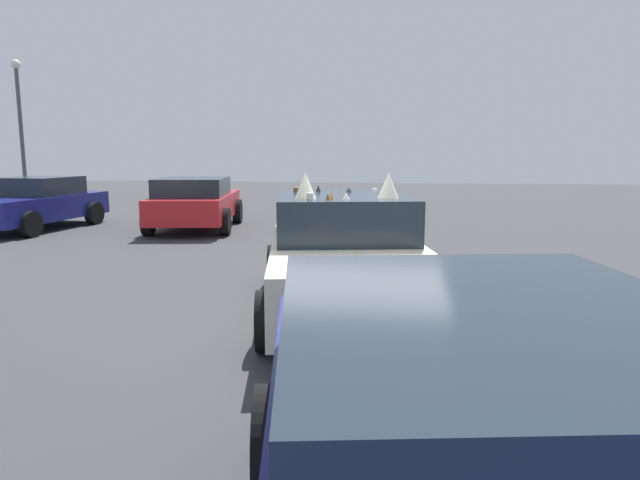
% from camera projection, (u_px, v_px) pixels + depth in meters
% --- Properties ---
extents(ground_plane, '(60.00, 60.00, 0.00)m').
position_uv_depth(ground_plane, '(344.00, 311.00, 6.99)').
color(ground_plane, '#38383A').
extents(art_car_decorated, '(4.64, 2.61, 1.74)m').
position_uv_depth(art_car_decorated, '(343.00, 253.00, 6.94)').
color(art_car_decorated, beige).
rests_on(art_car_decorated, ground).
extents(parked_sedan_near_right, '(4.11, 2.26, 1.35)m').
position_uv_depth(parked_sedan_near_right, '(35.00, 203.00, 14.35)').
color(parked_sedan_near_right, navy).
rests_on(parked_sedan_near_right, ground).
extents(parked_sedan_row_back_far, '(4.14, 2.53, 1.34)m').
position_uv_depth(parked_sedan_row_back_far, '(195.00, 202.00, 14.32)').
color(parked_sedan_row_back_far, red).
rests_on(parked_sedan_row_back_far, ground).
extents(lot_lamp_post, '(0.28, 0.28, 4.80)m').
position_uv_depth(lot_lamp_post, '(21.00, 123.00, 17.34)').
color(lot_lamp_post, '#4C4C51').
rests_on(lot_lamp_post, ground).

